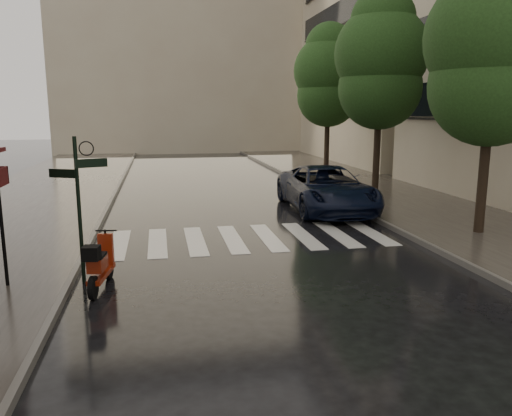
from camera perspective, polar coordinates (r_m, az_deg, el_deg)
name	(u,v)px	position (r m, az deg, el deg)	size (l,w,h in m)	color
ground	(136,339)	(8.52, -13.57, -14.33)	(120.00, 120.00, 0.00)	black
sidewalk_near	(26,207)	(20.63, -24.79, 0.13)	(6.00, 60.00, 0.12)	#38332D
sidewalk_far	(391,194)	(22.28, 15.17, 1.52)	(5.50, 60.00, 0.12)	#38332D
curb_near	(110,203)	(20.11, -16.33, 0.50)	(0.12, 60.00, 0.16)	#595651
curb_far	(329,196)	(21.20, 8.36, 1.36)	(0.12, 60.00, 0.16)	#595651
crosswalk	(250,238)	(14.39, -0.66, -3.44)	(7.85, 3.20, 0.01)	silver
signpost	(79,198)	(10.98, -19.60, 1.10)	(1.17, 0.29, 3.10)	black
haussmann_far	(390,27)	(37.74, 15.11, 19.31)	(8.00, 16.00, 18.50)	tan
backdrop_building	(184,36)	(46.22, -8.23, 18.92)	(22.00, 6.00, 20.00)	tan
tree_near	(495,47)	(15.74, 25.61, 16.26)	(3.80, 3.80, 7.99)	black
tree_mid	(381,61)	(21.76, 14.09, 15.98)	(3.80, 3.80, 8.34)	black
tree_far	(329,76)	(28.31, 8.29, 14.70)	(3.80, 3.80, 8.16)	black
scooter	(100,265)	(10.70, -17.42, -6.27)	(0.58, 1.68, 1.11)	black
parked_car	(326,189)	(18.43, 8.03, 2.21)	(2.67, 5.80, 1.61)	black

